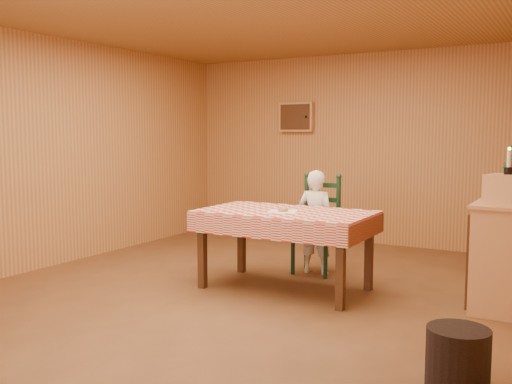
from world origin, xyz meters
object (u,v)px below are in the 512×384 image
seated_child (316,222)px  shelf_unit (509,251)px  ladder_chair (318,227)px  crate (508,190)px  storage_bin (458,359)px  dining_table (285,219)px

seated_child → shelf_unit: seated_child is taller
ladder_chair → crate: (1.94, -0.59, 0.55)m
ladder_chair → storage_bin: 2.94m
ladder_chair → crate: size_ratio=3.60×
shelf_unit → storage_bin: size_ratio=3.34×
seated_child → ladder_chair: bearing=-90.0°
crate → storage_bin: 1.86m
dining_table → storage_bin: (1.88, -1.45, -0.50)m
crate → seated_child: bearing=164.8°
ladder_chair → shelf_unit: 1.94m
seated_child → shelf_unit: 1.94m
crate → storage_bin: bearing=-92.1°
dining_table → shelf_unit: (1.94, 0.60, -0.22)m
crate → shelf_unit: bearing=91.2°
shelf_unit → seated_child: bearing=176.2°
dining_table → storage_bin: 2.43m
dining_table → seated_child: bearing=90.0°
shelf_unit → dining_table: bearing=-162.8°
shelf_unit → storage_bin: 2.07m
ladder_chair → seated_child: seated_child is taller
ladder_chair → shelf_unit: bearing=-5.5°
seated_child → crate: crate is taller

